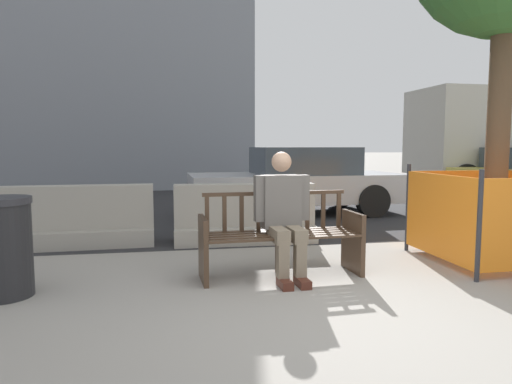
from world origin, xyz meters
The scene contains 9 objects.
ground_plane centered at (0.00, 0.00, 0.00)m, with size 200.00×200.00×0.00m, color gray.
street_asphalt centered at (0.00, 8.70, 0.00)m, with size 120.00×12.00×0.01m, color #28282B.
street_bench centered at (-0.32, 1.33, 0.40)m, with size 1.71×0.61×0.88m.
seated_person centered at (-0.30, 1.27, 0.69)m, with size 0.59×0.74×1.31m.
jersey_barrier_centre centered at (-0.43, 3.10, 0.34)m, with size 2.01×0.72×0.84m.
jersey_barrier_left centered at (-2.72, 3.23, 0.34)m, with size 2.03×0.77×0.84m.
construction_fence centered at (2.31, 1.47, 0.57)m, with size 1.48×1.48×1.14m.
car_sedan_mid centered at (1.05, 5.67, 0.67)m, with size 4.32×1.96×1.36m.
trash_bin centered at (-2.97, 1.10, 0.46)m, with size 0.54×0.54×0.92m.
Camera 1 is at (-1.41, -3.31, 1.37)m, focal length 32.00 mm.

